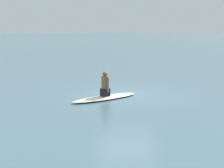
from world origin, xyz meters
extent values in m
plane|color=slate|center=(0.00, 0.00, 0.00)|extent=(400.00, 400.00, 0.00)
ellipsoid|color=silver|center=(0.90, 0.92, 0.06)|extent=(2.87, 2.44, 0.12)
cube|color=black|center=(0.90, 0.92, 0.27)|extent=(0.41, 0.40, 0.30)
cylinder|color=brown|center=(0.90, 0.92, 0.65)|extent=(0.39, 0.39, 0.50)
sphere|color=brown|center=(0.90, 0.92, 0.99)|extent=(0.20, 0.20, 0.20)
cylinder|color=brown|center=(1.01, 0.79, 0.59)|extent=(0.11, 0.11, 0.55)
cylinder|color=brown|center=(0.80, 1.06, 0.59)|extent=(0.11, 0.11, 0.55)
camera|label=1|loc=(1.05, 14.29, 2.72)|focal=55.81mm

